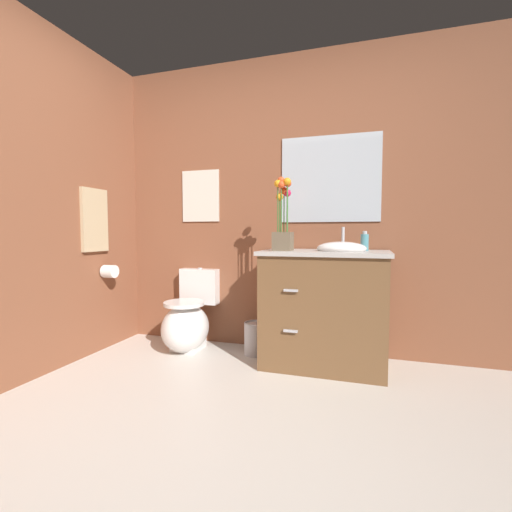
{
  "coord_description": "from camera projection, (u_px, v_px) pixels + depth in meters",
  "views": [
    {
      "loc": [
        0.66,
        -1.27,
        1.01
      ],
      "look_at": [
        -0.17,
        1.38,
        0.83
      ],
      "focal_mm": 25.09,
      "sensor_mm": 36.0,
      "label": 1
    }
  ],
  "objects": [
    {
      "name": "flower_vase",
      "position": [
        283.0,
        222.0,
        2.69
      ],
      "size": [
        0.14,
        0.14,
        0.56
      ],
      "color": "brown",
      "rests_on": "vanity_cabinet"
    },
    {
      "name": "vanity_cabinet",
      "position": [
        324.0,
        307.0,
        2.7
      ],
      "size": [
        0.94,
        0.56,
        1.06
      ],
      "color": "brown",
      "rests_on": "ground_plane"
    },
    {
      "name": "toilet_paper_roll",
      "position": [
        110.0,
        271.0,
        3.06
      ],
      "size": [
        0.11,
        0.11,
        0.11
      ],
      "primitive_type": "cylinder",
      "rotation": [
        0.0,
        1.57,
        0.0
      ],
      "color": "white"
    },
    {
      "name": "ground_plane",
      "position": [
        195.0,
        479.0,
        1.47
      ],
      "size": [
        10.13,
        10.13,
        0.0
      ],
      "primitive_type": "plane",
      "color": "beige"
    },
    {
      "name": "trash_bin",
      "position": [
        255.0,
        338.0,
        2.97
      ],
      "size": [
        0.18,
        0.18,
        0.27
      ],
      "color": "#B7B7BC",
      "rests_on": "ground_plane"
    },
    {
      "name": "wall_poster",
      "position": [
        201.0,
        196.0,
        3.27
      ],
      "size": [
        0.36,
        0.01,
        0.46
      ],
      "primitive_type": "cube",
      "color": "silver"
    },
    {
      "name": "wall_left",
      "position": [
        17.0,
        196.0,
        2.35
      ],
      "size": [
        0.05,
        4.85,
        2.5
      ],
      "primitive_type": "cube",
      "color": "brown",
      "rests_on": "ground_plane"
    },
    {
      "name": "soap_bottle",
      "position": [
        365.0,
        242.0,
        2.7
      ],
      "size": [
        0.06,
        0.06,
        0.15
      ],
      "color": "teal",
      "rests_on": "vanity_cabinet"
    },
    {
      "name": "toilet",
      "position": [
        188.0,
        322.0,
        3.09
      ],
      "size": [
        0.38,
        0.59,
        0.69
      ],
      "color": "white",
      "rests_on": "ground_plane"
    },
    {
      "name": "wall_mirror",
      "position": [
        330.0,
        179.0,
        2.91
      ],
      "size": [
        0.8,
        0.01,
        0.7
      ],
      "primitive_type": "cube",
      "color": "#B2BCC6"
    },
    {
      "name": "hanging_towel",
      "position": [
        95.0,
        220.0,
        2.96
      ],
      "size": [
        0.03,
        0.28,
        0.52
      ],
      "primitive_type": "cube",
      "color": "tan"
    },
    {
      "name": "wall_back",
      "position": [
        311.0,
        204.0,
        3.0
      ],
      "size": [
        4.73,
        0.05,
        2.5
      ],
      "primitive_type": "cube",
      "color": "brown",
      "rests_on": "ground_plane"
    }
  ]
}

